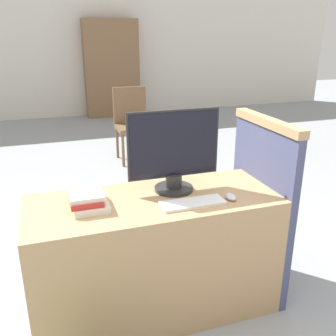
# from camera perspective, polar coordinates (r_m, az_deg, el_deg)

# --- Properties ---
(wall_back) EXTENTS (12.00, 0.06, 2.80)m
(wall_back) POSITION_cam_1_polar(r_m,az_deg,el_deg) (7.92, -15.28, 17.62)
(wall_back) COLOR silver
(wall_back) RESTS_ON ground_plane
(desk) EXTENTS (1.41, 0.57, 0.74)m
(desk) POSITION_cam_1_polar(r_m,az_deg,el_deg) (2.28, -2.04, -13.21)
(desk) COLOR tan
(desk) RESTS_ON ground_plane
(carrel_divider) EXTENTS (0.07, 0.67, 1.14)m
(carrel_divider) POSITION_cam_1_polar(r_m,az_deg,el_deg) (2.49, 13.93, -5.29)
(carrel_divider) COLOR #474C70
(carrel_divider) RESTS_ON ground_plane
(monitor) EXTENTS (0.54, 0.23, 0.48)m
(monitor) POSITION_cam_1_polar(r_m,az_deg,el_deg) (2.14, 0.90, 2.43)
(monitor) COLOR #282828
(monitor) RESTS_ON desk
(keyboard) EXTENTS (0.35, 0.12, 0.02)m
(keyboard) POSITION_cam_1_polar(r_m,az_deg,el_deg) (2.04, 3.79, -5.36)
(keyboard) COLOR white
(keyboard) RESTS_ON desk
(mouse) EXTENTS (0.05, 0.09, 0.03)m
(mouse) POSITION_cam_1_polar(r_m,az_deg,el_deg) (2.12, 9.55, -4.35)
(mouse) COLOR silver
(mouse) RESTS_ON desk
(book_stack) EXTENTS (0.20, 0.24, 0.09)m
(book_stack) POSITION_cam_1_polar(r_m,az_deg,el_deg) (2.03, -12.15, -4.76)
(book_stack) COLOR silver
(book_stack) RESTS_ON desk
(far_chair) EXTENTS (0.44, 0.44, 0.96)m
(far_chair) POSITION_cam_1_polar(r_m,az_deg,el_deg) (5.00, -5.50, 7.28)
(far_chair) COLOR brown
(far_chair) RESTS_ON ground_plane
(bookshelf_far) EXTENTS (1.07, 0.32, 1.89)m
(bookshelf_far) POSITION_cam_1_polar(r_m,az_deg,el_deg) (7.81, -8.57, 14.69)
(bookshelf_far) COLOR #846042
(bookshelf_far) RESTS_ON ground_plane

